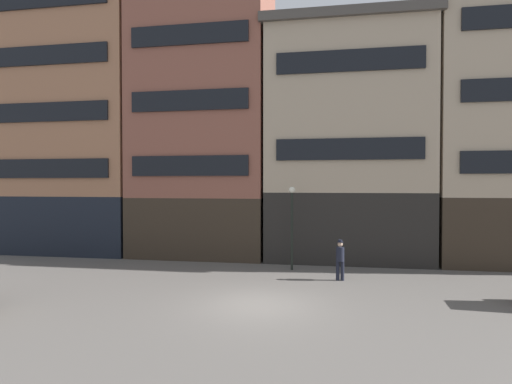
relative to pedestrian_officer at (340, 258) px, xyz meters
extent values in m
plane|color=#605B56|center=(-3.00, -4.06, -0.98)|extent=(120.00, 120.00, 0.00)
cube|color=black|center=(-16.31, 6.24, 0.77)|extent=(8.60, 6.47, 3.51)
cube|color=#9E6B4C|center=(-16.31, 6.24, 9.05)|extent=(8.60, 6.47, 13.05)
cube|color=black|center=(-16.31, 2.95, 4.16)|extent=(7.22, 0.12, 1.10)
cube|color=black|center=(-16.31, 2.95, 7.42)|extent=(7.22, 0.12, 1.10)
cube|color=black|center=(-16.31, 2.95, 10.69)|extent=(7.22, 0.12, 1.10)
cube|color=#33281E|center=(-7.94, 6.24, 0.75)|extent=(7.84, 6.47, 3.46)
cube|color=brown|center=(-7.94, 6.24, 9.57)|extent=(7.84, 6.47, 14.19)
cube|color=black|center=(-7.94, 2.95, 4.25)|extent=(6.58, 0.12, 1.10)
cube|color=black|center=(-7.94, 2.95, 7.80)|extent=(6.58, 0.12, 1.10)
cube|color=black|center=(-7.94, 2.95, 11.35)|extent=(6.58, 0.12, 1.10)
cube|color=black|center=(0.51, 6.24, 0.91)|extent=(8.78, 6.47, 3.79)
cube|color=tan|center=(0.51, 6.24, 7.28)|extent=(8.78, 6.47, 8.94)
cube|color=#47423D|center=(0.51, 6.24, 12.00)|extent=(9.28, 6.97, 0.50)
cube|color=black|center=(0.51, 2.95, 5.04)|extent=(7.38, 0.12, 1.10)
cube|color=black|center=(0.51, 2.95, 9.51)|extent=(7.38, 0.12, 1.10)
cylinder|color=black|center=(-0.10, 0.00, -0.56)|extent=(0.16, 0.16, 0.85)
cylinder|color=black|center=(0.10, 0.00, -0.56)|extent=(0.16, 0.16, 0.85)
cylinder|color=black|center=(0.00, 0.00, 0.18)|extent=(0.37, 0.37, 0.62)
sphere|color=tan|center=(0.00, 0.00, 0.62)|extent=(0.22, 0.22, 0.22)
cylinder|color=black|center=(0.00, 0.00, 0.72)|extent=(0.28, 0.28, 0.02)
cylinder|color=black|center=(0.00, 0.00, 0.77)|extent=(0.18, 0.18, 0.09)
cylinder|color=black|center=(-2.27, 1.83, 0.92)|extent=(0.12, 0.12, 3.80)
sphere|color=silver|center=(-2.27, 1.83, 2.98)|extent=(0.32, 0.32, 0.32)
camera|label=1|loc=(-0.73, -17.95, 3.28)|focal=28.16mm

